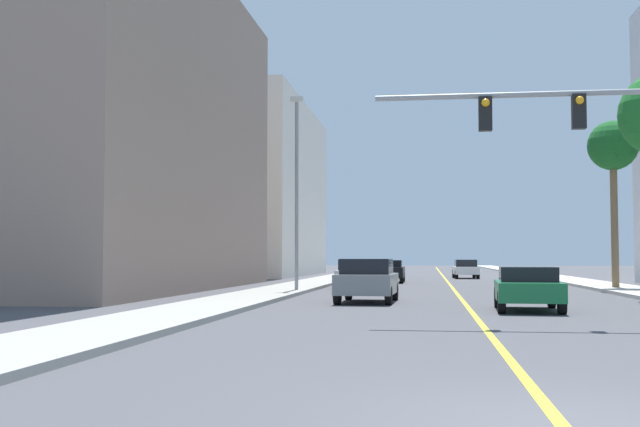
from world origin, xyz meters
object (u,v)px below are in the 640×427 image
Objects in this scene: palm_far at (613,149)px; car_white at (466,269)px; car_black at (388,271)px; car_silver at (355,274)px; car_gray at (367,280)px; street_lamp at (297,183)px; car_green at (528,288)px.

car_white is (-6.15, 20.17, -6.09)m from palm_far.
palm_far is 1.77× the size of car_black.
car_silver is at bearing 178.77° from palm_far.
car_black is at bearing 92.57° from car_gray.
car_silver is at bearing 66.40° from street_lamp.
car_gray is at bearing -100.41° from car_white.
palm_far is 21.95m from car_white.
car_gray is 0.95× the size of car_white.
car_green is (5.40, -25.20, -0.04)m from car_black.
car_silver is (-1.51, 11.83, -0.04)m from car_gray.
palm_far reaches higher than car_black.
car_white is at bearing -109.85° from car_silver.
palm_far reaches higher than car_white.
palm_far is at bearing 48.00° from car_gray.
street_lamp is 26.65m from car_white.
palm_far is 17.45m from car_green.
car_gray is at bearing -89.20° from car_black.
palm_far reaches higher than car_gray.
car_black reaches higher than car_green.
palm_far reaches higher than car_silver.
street_lamp reaches higher than car_gray.
car_green is at bearing 111.06° from car_silver.
car_black is 1.14× the size of car_green.
car_white is 1.08× the size of car_silver.
car_green is (6.59, -15.48, -0.07)m from car_silver.
street_lamp is at bearing -110.67° from car_white.
street_lamp reaches higher than car_green.
car_silver is 16.82m from car_green.
car_silver is (-6.41, -19.90, 0.04)m from car_white.
street_lamp is 2.11× the size of car_gray.
car_black is 25.77m from car_green.
palm_far reaches higher than car_green.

